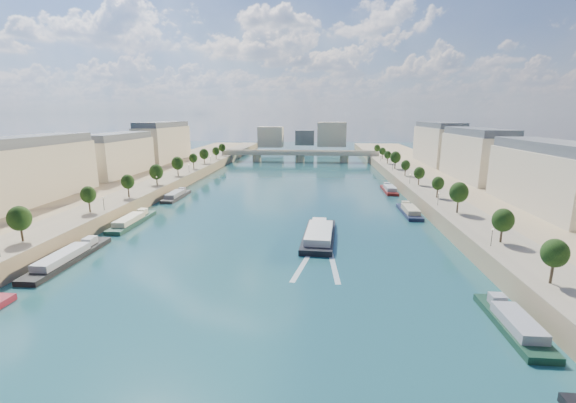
# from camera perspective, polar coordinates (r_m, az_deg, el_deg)

# --- Properties ---
(ground) EXTENTS (700.00, 700.00, 0.00)m
(ground) POSITION_cam_1_polar(r_m,az_deg,el_deg) (145.36, -0.88, -0.77)
(ground) COLOR #0B2B33
(ground) RESTS_ON ground
(quay_left) EXTENTS (44.00, 520.00, 5.00)m
(quay_left) POSITION_cam_1_polar(r_m,az_deg,el_deg) (167.56, -26.21, 0.59)
(quay_left) COLOR #9E8460
(quay_left) RESTS_ON ground
(quay_right) EXTENTS (44.00, 520.00, 5.00)m
(quay_right) POSITION_cam_1_polar(r_m,az_deg,el_deg) (155.63, 26.54, -0.29)
(quay_right) COLOR #9E8460
(quay_right) RESTS_ON ground
(pave_left) EXTENTS (14.00, 520.00, 0.10)m
(pave_left) POSITION_cam_1_polar(r_m,az_deg,el_deg) (159.95, -21.68, 1.42)
(pave_left) COLOR gray
(pave_left) RESTS_ON quay_left
(pave_right) EXTENTS (14.00, 520.00, 0.10)m
(pave_right) POSITION_cam_1_polar(r_m,az_deg,el_deg) (150.11, 21.32, 0.75)
(pave_right) COLOR gray
(pave_right) RESTS_ON quay_right
(trees_left) EXTENTS (4.80, 268.80, 8.26)m
(trees_left) POSITION_cam_1_polar(r_m,az_deg,el_deg) (159.96, -20.88, 3.46)
(trees_left) COLOR #382B1E
(trees_left) RESTS_ON ground
(trees_right) EXTENTS (4.80, 268.80, 8.26)m
(trees_right) POSITION_cam_1_polar(r_m,az_deg,el_deg) (158.08, 19.77, 3.45)
(trees_right) COLOR #382B1E
(trees_right) RESTS_ON ground
(lamps_left) EXTENTS (0.36, 200.36, 4.28)m
(lamps_left) POSITION_cam_1_polar(r_m,az_deg,el_deg) (148.69, -21.87, 1.67)
(lamps_left) COLOR black
(lamps_left) RESTS_ON ground
(lamps_right) EXTENTS (0.36, 200.36, 4.28)m
(lamps_right) POSITION_cam_1_polar(r_m,az_deg,el_deg) (153.10, 19.27, 2.18)
(lamps_right) COLOR black
(lamps_right) RESTS_ON ground
(buildings_left) EXTENTS (16.00, 226.00, 23.20)m
(buildings_left) POSITION_cam_1_polar(r_m,az_deg,el_deg) (182.47, -28.28, 5.73)
(buildings_left) COLOR beige
(buildings_left) RESTS_ON ground
(buildings_right) EXTENTS (16.00, 226.00, 23.20)m
(buildings_right) POSITION_cam_1_polar(r_m,az_deg,el_deg) (169.55, 29.61, 5.16)
(buildings_right) COLOR beige
(buildings_right) RESTS_ON ground
(skyline) EXTENTS (79.00, 42.00, 22.00)m
(skyline) POSITION_cam_1_polar(r_m,az_deg,el_deg) (360.85, 2.94, 9.71)
(skyline) COLOR beige
(skyline) RESTS_ON ground
(bridge) EXTENTS (112.00, 12.00, 8.15)m
(bridge) POSITION_cam_1_polar(r_m,az_deg,el_deg) (283.23, 1.81, 6.92)
(bridge) COLOR #C1B79E
(bridge) RESTS_ON ground
(tour_barge) EXTENTS (10.20, 29.67, 3.96)m
(tour_barge) POSITION_cam_1_polar(r_m,az_deg,el_deg) (108.45, 4.63, -4.96)
(tour_barge) COLOR black
(tour_barge) RESTS_ON ground
(wake) EXTENTS (10.75, 26.03, 0.04)m
(wake) POSITION_cam_1_polar(r_m,az_deg,el_deg) (93.22, 4.61, -8.72)
(wake) COLOR silver
(wake) RESTS_ON ground
(moored_barges_left) EXTENTS (5.00, 155.08, 3.60)m
(moored_barges_left) POSITION_cam_1_polar(r_m,az_deg,el_deg) (107.56, -29.21, -6.93)
(moored_barges_left) COLOR #1D1F40
(moored_barges_left) RESTS_ON ground
(moored_barges_right) EXTENTS (5.00, 164.43, 3.60)m
(moored_barges_right) POSITION_cam_1_polar(r_m,az_deg,el_deg) (108.29, 21.66, -6.05)
(moored_barges_right) COLOR black
(moored_barges_right) RESTS_ON ground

